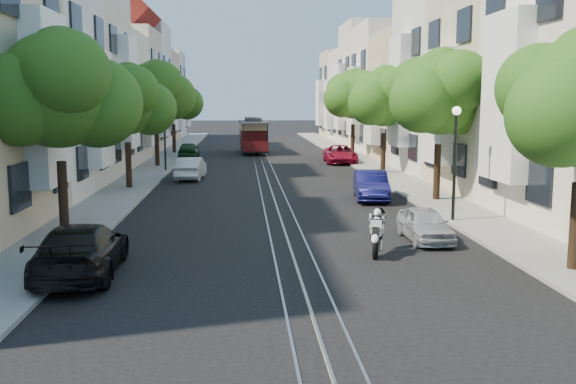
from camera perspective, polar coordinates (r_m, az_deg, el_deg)
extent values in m
plane|color=black|center=(47.05, -2.31, 2.66)|extent=(200.00, 200.00, 0.00)
cube|color=gray|center=(47.82, 6.41, 2.78)|extent=(2.50, 80.00, 0.12)
cube|color=gray|center=(47.38, -11.12, 2.63)|extent=(2.50, 80.00, 0.12)
cube|color=gray|center=(47.03, -2.98, 2.67)|extent=(0.06, 80.00, 0.02)
cube|color=gray|center=(47.05, -2.31, 2.67)|extent=(0.06, 80.00, 0.02)
cube|color=gray|center=(47.07, -1.64, 2.68)|extent=(0.06, 80.00, 0.02)
cube|color=tan|center=(47.05, -2.31, 2.66)|extent=(0.08, 80.00, 0.01)
cube|color=white|center=(24.76, 19.01, 8.00)|extent=(0.90, 3.04, 6.05)
cube|color=beige|center=(33.62, 19.71, 8.54)|extent=(7.00, 8.00, 10.00)
cube|color=white|center=(32.28, 13.40, 7.41)|extent=(0.90, 3.04, 5.50)
cube|color=silver|center=(41.10, 15.24, 9.97)|extent=(7.00, 8.00, 12.00)
cube|color=white|center=(39.99, 9.98, 8.81)|extent=(0.90, 3.04, 6.60)
cube|color=#C6B28C|center=(48.70, 12.06, 7.98)|extent=(7.00, 8.00, 9.00)
cube|color=white|center=(47.80, 7.61, 7.22)|extent=(0.90, 3.04, 4.95)
cube|color=white|center=(56.44, 9.81, 8.80)|extent=(7.00, 8.00, 10.50)
cube|color=white|center=(55.65, 5.95, 8.02)|extent=(0.90, 3.04, 5.78)
cube|color=beige|center=(64.24, 8.10, 9.19)|extent=(7.00, 8.00, 11.50)
cube|color=white|center=(63.55, 4.70, 8.42)|extent=(0.90, 3.04, 6.32)
cube|color=silver|center=(72.08, 6.74, 8.30)|extent=(7.00, 8.00, 9.50)
cube|color=white|center=(71.47, 3.71, 7.73)|extent=(0.90, 3.04, 5.23)
cube|color=beige|center=(79.95, 5.66, 8.47)|extent=(7.00, 8.00, 10.00)
cube|color=white|center=(79.40, 2.92, 7.93)|extent=(0.90, 3.04, 5.50)
cube|color=white|center=(23.79, -20.79, 7.71)|extent=(0.90, 3.04, 5.93)
cube|color=white|center=(32.57, -23.25, 8.21)|extent=(7.00, 8.00, 9.80)
cube|color=white|center=(31.55, -16.59, 7.13)|extent=(0.90, 3.04, 5.39)
cube|color=beige|center=(40.25, -19.58, 9.66)|extent=(7.00, 8.00, 11.76)
cube|color=white|center=(39.40, -14.12, 8.55)|extent=(0.90, 3.04, 6.47)
cube|color=silver|center=(47.99, -16.95, 7.70)|extent=(7.00, 8.00, 8.82)
cube|color=white|center=(47.30, -12.39, 7.00)|extent=(0.90, 3.04, 4.85)
cube|color=beige|center=(55.82, -15.16, 8.54)|extent=(7.00, 8.00, 10.29)
cube|color=white|center=(55.23, -11.22, 7.82)|extent=(0.90, 3.04, 5.66)
cube|color=silver|center=(63.70, -13.79, 8.94)|extent=(7.00, 8.00, 11.27)
cube|color=white|center=(63.17, -10.33, 8.23)|extent=(0.90, 3.04, 6.20)
cube|color=#C6B28C|center=(71.60, -12.69, 8.08)|extent=(7.00, 8.00, 9.31)
cube|color=white|center=(71.14, -9.62, 7.56)|extent=(0.90, 3.04, 5.12)
cube|color=white|center=(79.52, -11.84, 8.27)|extent=(7.00, 8.00, 9.80)
cube|color=white|center=(79.10, -9.07, 7.77)|extent=(0.90, 3.04, 5.39)
cylinder|color=black|center=(18.30, 24.18, -2.76)|extent=(0.30, 0.30, 2.27)
sphere|color=#275515|center=(16.96, 23.03, 6.43)|extent=(2.64, 2.64, 2.64)
cylinder|color=black|center=(29.29, 13.10, 1.76)|extent=(0.30, 0.30, 2.45)
sphere|color=#275515|center=(29.12, 13.32, 8.55)|extent=(3.64, 3.64, 3.64)
sphere|color=#275515|center=(29.94, 15.04, 7.71)|extent=(2.91, 2.91, 2.91)
sphere|color=#275515|center=(28.18, 11.87, 8.01)|extent=(2.84, 2.84, 2.84)
sphere|color=#275515|center=(29.27, 13.51, 10.31)|extent=(2.18, 2.18, 2.18)
cylinder|color=black|center=(39.89, 8.46, 3.48)|extent=(0.30, 0.30, 2.38)
sphere|color=#275515|center=(39.76, 8.56, 8.32)|extent=(3.54, 3.54, 3.54)
sphere|color=#275515|center=(40.50, 9.92, 7.72)|extent=(2.83, 2.83, 2.83)
sphere|color=#275515|center=(38.88, 7.40, 7.91)|extent=(2.76, 2.76, 2.76)
sphere|color=#275515|center=(39.89, 8.70, 9.61)|extent=(2.12, 2.12, 2.12)
cylinder|color=black|center=(50.65, 5.77, 4.58)|extent=(0.30, 0.30, 2.52)
sphere|color=#275515|center=(50.56, 5.82, 8.62)|extent=(3.74, 3.74, 3.74)
sphere|color=#275515|center=(51.24, 6.95, 8.14)|extent=(3.00, 3.00, 3.00)
sphere|color=#275515|center=(49.71, 4.87, 8.29)|extent=(2.92, 2.92, 2.92)
sphere|color=#275515|center=(50.69, 5.93, 9.63)|extent=(2.25, 2.25, 2.25)
cylinder|color=black|center=(21.82, -19.35, -0.61)|extent=(0.30, 0.30, 2.45)
sphere|color=#275515|center=(21.60, -19.78, 8.51)|extent=(3.64, 3.64, 3.64)
sphere|color=#275515|center=(21.82, -16.57, 7.59)|extent=(2.91, 2.91, 2.91)
sphere|color=#275515|center=(21.20, -22.75, 7.57)|extent=(2.84, 2.84, 2.84)
sphere|color=#275515|center=(21.70, -19.57, 10.90)|extent=(2.18, 2.18, 2.18)
cylinder|color=black|center=(33.47, -13.99, 2.36)|extent=(0.30, 0.30, 2.27)
sphere|color=#275515|center=(33.31, -14.18, 7.87)|extent=(3.38, 3.38, 3.38)
sphere|color=#275515|center=(33.64, -12.15, 7.25)|extent=(2.70, 2.70, 2.70)
sphere|color=#275515|center=(32.81, -16.02, 7.28)|extent=(2.64, 2.64, 2.64)
sphere|color=#275515|center=(33.41, -14.03, 9.42)|extent=(2.03, 2.03, 2.03)
cylinder|color=black|center=(44.29, -11.57, 4.02)|extent=(0.30, 0.30, 2.62)
sphere|color=#275515|center=(44.19, -11.71, 8.82)|extent=(3.90, 3.90, 3.90)
sphere|color=#275515|center=(44.56, -10.19, 8.34)|extent=(3.12, 3.12, 3.12)
sphere|color=#275515|center=(43.63, -13.07, 8.40)|extent=(3.04, 3.04, 3.04)
sphere|color=#275515|center=(44.30, -11.60, 9.99)|extent=(2.34, 2.34, 2.34)
cylinder|color=black|center=(55.21, -10.10, 4.72)|extent=(0.30, 0.30, 2.38)
sphere|color=#275515|center=(55.11, -10.19, 8.21)|extent=(3.54, 3.54, 3.54)
sphere|color=#275515|center=(55.51, -8.98, 7.82)|extent=(2.83, 2.83, 2.83)
sphere|color=#275515|center=(54.53, -11.26, 7.87)|extent=(2.76, 2.76, 2.76)
sphere|color=#275515|center=(55.21, -10.09, 9.15)|extent=(2.12, 2.12, 2.12)
cylinder|color=black|center=(24.20, 14.59, 2.26)|extent=(0.12, 0.12, 4.00)
sphere|color=#FFF2CC|center=(24.09, 14.77, 6.99)|extent=(0.32, 0.32, 0.32)
cylinder|color=black|center=(41.17, -10.89, 4.70)|extent=(0.12, 0.12, 4.00)
sphere|color=#FFF2CC|center=(41.10, -10.97, 7.48)|extent=(0.32, 0.32, 0.32)
torus|color=black|center=(18.59, 7.78, -4.99)|extent=(0.33, 0.73, 0.72)
torus|color=black|center=(19.60, 8.05, -2.38)|extent=(0.58, 0.58, 0.70)
ellipsoid|color=white|center=(19.01, 7.92, -3.19)|extent=(0.67, 1.06, 0.85)
ellipsoid|color=white|center=(18.73, 7.88, -2.78)|extent=(0.49, 0.62, 0.48)
cube|color=black|center=(18.39, 7.79, -3.62)|extent=(0.33, 0.54, 0.35)
cube|color=silver|center=(18.70, 7.88, -2.74)|extent=(0.45, 0.60, 0.24)
sphere|color=black|center=(18.99, 7.94, -2.27)|extent=(0.25, 0.25, 0.25)
cube|color=black|center=(55.40, -3.11, 3.90)|extent=(2.35, 7.27, 0.27)
cube|color=#450B0E|center=(55.33, -3.11, 5.02)|extent=(2.33, 4.58, 2.16)
cube|color=beige|center=(55.29, -3.12, 5.85)|extent=(2.38, 4.62, 0.54)
cube|color=#2D2D30|center=(55.28, -3.12, 6.23)|extent=(2.53, 7.28, 0.16)
cube|color=#2D2D30|center=(55.27, -3.13, 6.46)|extent=(1.42, 4.09, 0.31)
imported|color=#A2A7AE|center=(21.11, 12.06, -2.82)|extent=(1.31, 3.19, 1.08)
imported|color=#0C0D40|center=(29.46, 7.38, 0.60)|extent=(1.83, 4.14, 1.32)
imported|color=maroon|center=(46.37, 4.67, 3.37)|extent=(2.37, 4.78, 1.30)
imported|color=black|center=(17.37, -17.91, -4.91)|extent=(2.11, 4.81, 1.38)
imported|color=silver|center=(37.16, -8.64, 2.10)|extent=(1.61, 3.96, 1.28)
imported|color=#153619|center=(50.52, -8.81, 3.69)|extent=(1.57, 3.83, 1.30)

